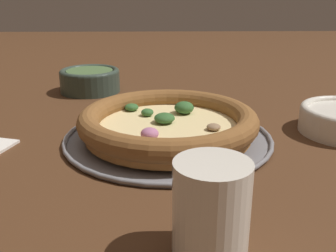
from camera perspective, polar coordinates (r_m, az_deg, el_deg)
ground_plane at (r=0.59m, az=0.00°, el=-2.01°), size 3.00×3.00×0.00m
pizza_tray at (r=0.59m, az=0.00°, el=-1.65°), size 0.31×0.31×0.01m
pizza at (r=0.58m, az=-0.00°, el=0.50°), size 0.27×0.27×0.04m
bowl_far at (r=0.88m, az=-11.26°, el=6.68°), size 0.13×0.13×0.05m
drinking_cup at (r=0.34m, az=6.28°, el=-11.97°), size 0.07×0.07×0.09m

